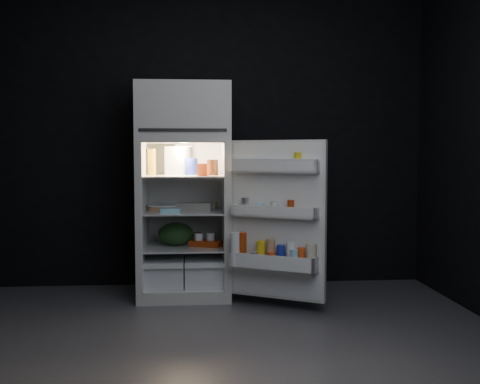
{
  "coord_description": "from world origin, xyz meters",
  "views": [
    {
      "loc": [
        -0.09,
        -3.46,
        1.21
      ],
      "look_at": [
        0.25,
        1.0,
        0.9
      ],
      "focal_mm": 42.0,
      "sensor_mm": 36.0,
      "label": 1
    }
  ],
  "objects": [
    {
      "name": "amber_bottle",
      "position": [
        -0.47,
        1.34,
        1.14
      ],
      "size": [
        0.08,
        0.08,
        0.22
      ],
      "primitive_type": "cylinder",
      "rotation": [
        0.0,
        0.0,
        -0.19
      ],
      "color": "gold",
      "rests_on": "refrigerator"
    },
    {
      "name": "refrigerator",
      "position": [
        -0.2,
        1.32,
        0.96
      ],
      "size": [
        0.76,
        0.71,
        1.78
      ],
      "color": "silver",
      "rests_on": "ground"
    },
    {
      "name": "egg_carton",
      "position": [
        -0.11,
        1.22,
        0.76
      ],
      "size": [
        0.31,
        0.16,
        0.07
      ],
      "primitive_type": "cube",
      "rotation": [
        0.0,
        0.0,
        -0.18
      ],
      "color": "gray",
      "rests_on": "refrigerator"
    },
    {
      "name": "wall_back",
      "position": [
        0.0,
        1.7,
        1.35
      ],
      "size": [
        4.0,
        0.0,
        2.7
      ],
      "primitive_type": "cube",
      "color": "black",
      "rests_on": "ground"
    },
    {
      "name": "produce_bag",
      "position": [
        -0.27,
        1.3,
        0.52
      ],
      "size": [
        0.31,
        0.27,
        0.2
      ],
      "primitive_type": "ellipsoid",
      "rotation": [
        0.0,
        0.0,
        0.07
      ],
      "color": "#193815",
      "rests_on": "refrigerator"
    },
    {
      "name": "milk_jug",
      "position": [
        -0.25,
        1.37,
        1.15
      ],
      "size": [
        0.21,
        0.21,
        0.24
      ],
      "primitive_type": "cube",
      "rotation": [
        0.0,
        0.0,
        -0.35
      ],
      "color": "white",
      "rests_on": "refrigerator"
    },
    {
      "name": "fridge_door",
      "position": [
        0.51,
        0.76,
        0.68
      ],
      "size": [
        0.72,
        0.51,
        1.22
      ],
      "color": "silver",
      "rests_on": "ground"
    },
    {
      "name": "small_carton",
      "position": [
        -0.04,
        1.09,
        1.08
      ],
      "size": [
        0.1,
        0.09,
        0.1
      ],
      "primitive_type": "cube",
      "rotation": [
        0.0,
        0.0,
        -0.34
      ],
      "color": "#E04B1A",
      "rests_on": "refrigerator"
    },
    {
      "name": "floor",
      "position": [
        0.0,
        0.0,
        0.0
      ],
      "size": [
        4.0,
        3.4,
        0.0
      ],
      "primitive_type": "cube",
      "color": "#535358",
      "rests_on": "ground"
    },
    {
      "name": "small_can_silver",
      "position": [
        0.09,
        1.45,
        0.47
      ],
      "size": [
        0.08,
        0.08,
        0.09
      ],
      "primitive_type": "cylinder",
      "rotation": [
        0.0,
        0.0,
        -0.19
      ],
      "color": "silver",
      "rests_on": "refrigerator"
    },
    {
      "name": "pie",
      "position": [
        -0.36,
        1.31,
        0.75
      ],
      "size": [
        0.38,
        0.38,
        0.04
      ],
      "primitive_type": "cylinder",
      "rotation": [
        0.0,
        0.0,
        -0.37
      ],
      "color": "tan",
      "rests_on": "refrigerator"
    },
    {
      "name": "small_can_red",
      "position": [
        -0.08,
        1.45,
        0.47
      ],
      "size": [
        0.07,
        0.07,
        0.09
      ],
      "primitive_type": "cylinder",
      "rotation": [
        0.0,
        0.0,
        -0.13
      ],
      "color": "#9E330D",
      "rests_on": "refrigerator"
    },
    {
      "name": "flat_package",
      "position": [
        -0.3,
        1.06,
        0.75
      ],
      "size": [
        0.17,
        0.1,
        0.04
      ],
      "primitive_type": "cube",
      "rotation": [
        0.0,
        0.0,
        -0.12
      ],
      "color": "#9AD4EE",
      "rests_on": "refrigerator"
    },
    {
      "name": "mayo_jar",
      "position": [
        -0.14,
        1.33,
        1.1
      ],
      "size": [
        0.14,
        0.14,
        0.14
      ],
      "primitive_type": "cylinder",
      "rotation": [
        0.0,
        0.0,
        -0.39
      ],
      "color": "#1C2798",
      "rests_on": "refrigerator"
    },
    {
      "name": "wall_front",
      "position": [
        0.0,
        -1.7,
        1.35
      ],
      "size": [
        4.0,
        0.0,
        2.7
      ],
      "primitive_type": "cube",
      "color": "black",
      "rests_on": "ground"
    },
    {
      "name": "wrapped_pkg",
      "position": [
        0.02,
        1.47,
        0.75
      ],
      "size": [
        0.15,
        0.14,
        0.05
      ],
      "primitive_type": "cube",
      "rotation": [
        0.0,
        0.0,
        -0.3
      ],
      "color": "beige",
      "rests_on": "refrigerator"
    },
    {
      "name": "jam_jar",
      "position": [
        0.04,
        1.26,
        1.09
      ],
      "size": [
        0.11,
        0.11,
        0.13
      ],
      "primitive_type": "cylinder",
      "rotation": [
        0.0,
        0.0,
        0.18
      ],
      "color": "black",
      "rests_on": "refrigerator"
    },
    {
      "name": "yogurt_tray",
      "position": [
        -0.02,
        1.24,
        0.45
      ],
      "size": [
        0.29,
        0.23,
        0.05
      ],
      "primitive_type": "cube",
      "rotation": [
        0.0,
        0.0,
        -0.38
      ],
      "color": "#9E330D",
      "rests_on": "refrigerator"
    }
  ]
}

